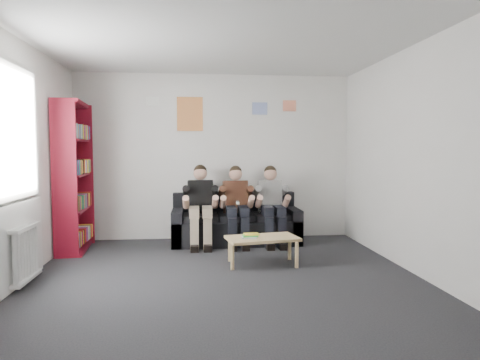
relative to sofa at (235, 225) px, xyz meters
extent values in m
plane|color=black|center=(-0.31, -2.12, -0.28)|extent=(5.00, 5.00, 0.00)
plane|color=silver|center=(-0.31, -2.12, 2.42)|extent=(5.00, 5.00, 0.00)
plane|color=silver|center=(-0.31, 0.38, 1.07)|extent=(4.50, 0.00, 4.50)
plane|color=silver|center=(-0.31, -4.62, 1.07)|extent=(4.50, 0.00, 4.50)
plane|color=silver|center=(-2.56, -2.12, 1.07)|extent=(0.00, 5.00, 5.00)
plane|color=silver|center=(1.94, -2.12, 1.07)|extent=(0.00, 5.00, 5.00)
cube|color=black|center=(0.00, -0.04, -0.09)|extent=(1.98, 0.81, 0.38)
cube|color=black|center=(0.00, 0.28, 0.30)|extent=(1.98, 0.18, 0.39)
cube|color=black|center=(-0.91, -0.04, -0.01)|extent=(0.16, 0.81, 0.54)
cube|color=black|center=(0.91, -0.04, -0.01)|extent=(0.16, 0.81, 0.54)
cube|color=black|center=(0.00, -0.11, 0.15)|extent=(1.66, 0.56, 0.09)
cube|color=maroon|center=(-2.38, -0.31, 0.80)|extent=(0.32, 0.97, 2.15)
cube|color=#D5B07B|center=(0.22, -1.37, 0.06)|extent=(0.89, 0.49, 0.04)
cylinder|color=#D5B07B|center=(-0.19, -1.57, -0.12)|extent=(0.04, 0.04, 0.32)
cylinder|color=#D5B07B|center=(0.62, -1.57, -0.12)|extent=(0.04, 0.04, 0.32)
cylinder|color=#D5B07B|center=(-0.19, -1.17, -0.12)|extent=(0.04, 0.04, 0.32)
cylinder|color=#D5B07B|center=(0.62, -1.17, -0.12)|extent=(0.04, 0.04, 0.32)
cube|color=silver|center=(0.04, -1.42, 0.09)|extent=(0.19, 0.14, 0.01)
cube|color=green|center=(0.06, -1.39, 0.10)|extent=(0.19, 0.14, 0.01)
cube|color=yellow|center=(0.08, -1.36, 0.12)|extent=(0.19, 0.14, 0.01)
cube|color=black|center=(-0.55, 0.01, 0.45)|extent=(0.38, 0.28, 0.54)
sphere|color=tan|center=(-0.55, -0.03, 0.83)|extent=(0.21, 0.21, 0.21)
sphere|color=black|center=(-0.55, -0.02, 0.86)|extent=(0.20, 0.20, 0.20)
cube|color=gray|center=(-0.55, -0.28, 0.26)|extent=(0.35, 0.44, 0.14)
cube|color=gray|center=(-0.55, -0.49, -0.04)|extent=(0.33, 0.13, 0.47)
cube|color=black|center=(-0.55, -0.55, -0.23)|extent=(0.33, 0.25, 0.10)
cube|color=#532A1B|center=(0.00, 0.01, 0.45)|extent=(0.38, 0.27, 0.53)
sphere|color=tan|center=(0.00, -0.03, 0.81)|extent=(0.21, 0.21, 0.21)
sphere|color=black|center=(0.00, -0.02, 0.84)|extent=(0.20, 0.20, 0.20)
cube|color=black|center=(0.00, -0.28, 0.26)|extent=(0.34, 0.43, 0.14)
cube|color=black|center=(0.00, -0.48, -0.04)|extent=(0.32, 0.13, 0.47)
cube|color=black|center=(0.00, -0.54, -0.23)|extent=(0.32, 0.24, 0.09)
cube|color=silver|center=(0.00, -0.37, 0.40)|extent=(0.04, 0.13, 0.04)
cube|color=silver|center=(0.55, 0.00, 0.45)|extent=(0.37, 0.27, 0.53)
sphere|color=tan|center=(0.55, -0.03, 0.81)|extent=(0.21, 0.21, 0.21)
sphere|color=black|center=(0.55, -0.02, 0.84)|extent=(0.20, 0.20, 0.20)
cube|color=black|center=(0.55, -0.28, 0.26)|extent=(0.34, 0.43, 0.14)
cube|color=black|center=(0.55, -0.48, -0.04)|extent=(0.32, 0.13, 0.47)
cube|color=black|center=(0.55, -0.54, -0.23)|extent=(0.32, 0.24, 0.09)
cylinder|color=white|center=(-2.46, -2.20, 0.07)|extent=(0.06, 0.06, 0.60)
cylinder|color=white|center=(-2.46, -2.12, 0.07)|extent=(0.06, 0.06, 0.60)
cylinder|color=white|center=(-2.46, -2.04, 0.07)|extent=(0.06, 0.06, 0.60)
cylinder|color=white|center=(-2.46, -1.96, 0.07)|extent=(0.06, 0.06, 0.60)
cylinder|color=white|center=(-2.46, -1.88, 0.07)|extent=(0.06, 0.06, 0.60)
cylinder|color=white|center=(-2.46, -1.80, 0.07)|extent=(0.06, 0.06, 0.60)
cylinder|color=white|center=(-2.46, -1.72, 0.07)|extent=(0.06, 0.06, 0.60)
cylinder|color=white|center=(-2.46, -1.64, 0.07)|extent=(0.06, 0.06, 0.60)
cube|color=white|center=(-2.46, -1.92, -0.21)|extent=(0.10, 0.64, 0.04)
cube|color=white|center=(-2.46, -1.92, 0.35)|extent=(0.10, 0.64, 0.04)
cube|color=white|center=(-2.54, -1.92, 1.37)|extent=(0.02, 1.00, 1.30)
cube|color=white|center=(-2.53, -1.92, 2.05)|extent=(0.05, 1.12, 0.06)
cube|color=white|center=(-2.53, -1.92, 0.69)|extent=(0.05, 1.12, 0.06)
cube|color=white|center=(-2.53, -1.92, 0.17)|extent=(0.03, 1.30, 0.90)
cube|color=gold|center=(-0.71, 0.37, 1.77)|extent=(0.42, 0.01, 0.55)
cube|color=#406CD9|center=(0.44, 0.37, 1.87)|extent=(0.25, 0.01, 0.20)
cube|color=#E24682|center=(0.94, 0.37, 1.92)|extent=(0.22, 0.01, 0.18)
cube|color=white|center=(-1.31, 0.37, 1.97)|extent=(0.20, 0.01, 0.14)
camera|label=1|loc=(-0.63, -6.70, 1.19)|focal=32.00mm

